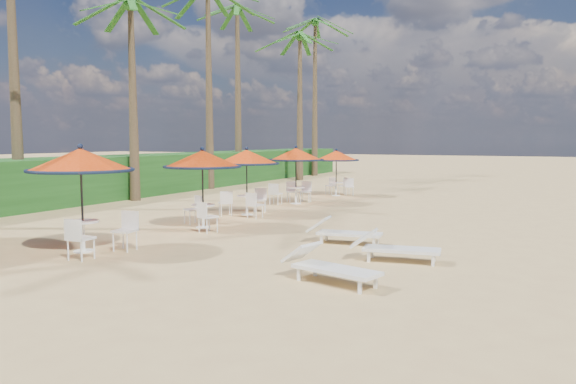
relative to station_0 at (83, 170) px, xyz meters
name	(u,v)px	position (x,y,z in m)	size (l,w,h in m)	color
ground	(304,273)	(5.23, 0.39, -1.85)	(160.00, 160.00, 0.00)	tan
scrub_hedge	(143,174)	(-8.27, 11.39, -0.95)	(3.00, 40.00, 1.80)	#194716
station_0	(83,170)	(0.00, 0.00, 0.00)	(2.33, 2.33, 2.43)	black
station_1	(202,166)	(0.33, 4.05, -0.09)	(2.22, 2.22, 2.32)	black
station_2	(247,165)	(0.06, 6.95, -0.19)	(2.19, 2.19, 2.28)	black
station_3	(295,161)	(0.06, 10.64, -0.18)	(2.19, 2.19, 2.28)	black
station_4	(337,161)	(0.36, 14.33, -0.31)	(2.03, 2.05, 2.12)	black
lounger_near	(327,265)	(5.89, -0.05, -1.54)	(1.95, 1.04, 0.67)	white
lounger_mid	(392,247)	(6.42, 2.16, -1.55)	(1.90, 0.87, 0.66)	white
lounger_far	(342,231)	(4.76, 3.56, -1.55)	(1.86, 0.80, 0.65)	white
palm_3	(131,16)	(-6.37, 8.73, 5.60)	(5.00, 5.00, 8.19)	brown
palm_4	(208,4)	(-6.80, 14.78, 7.38)	(5.00, 5.00, 10.09)	brown
palm_5	(237,20)	(-7.84, 19.24, 7.54)	(5.00, 5.00, 10.26)	brown
palm_6	(300,45)	(-5.37, 22.47, 6.40)	(5.00, 5.00, 9.04)	brown
palm_7	(315,32)	(-6.28, 26.80, 8.00)	(5.00, 5.00, 10.75)	brown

